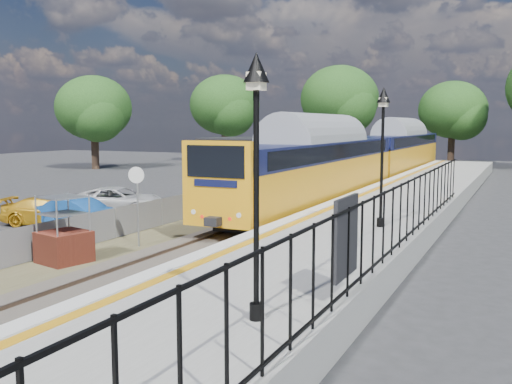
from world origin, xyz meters
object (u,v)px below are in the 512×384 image
Objects in this scene: car_blue at (81,213)px; victorian_lamp_north at (383,124)px; speed_sign at (137,193)px; train at (368,154)px; victorian_lamp_south at (256,125)px; brick_plinth at (64,231)px; car_yellow at (50,211)px; car_white at (119,200)px.

victorian_lamp_north is at bearing -86.98° from car_blue.
train is at bearing 68.05° from speed_sign.
victorian_lamp_south is at bearing -127.16° from car_blue.
victorian_lamp_south is at bearing -26.38° from brick_plinth.
train is (-5.30, 18.72, -1.96)m from victorian_lamp_north.
victorian_lamp_north is 1.12× the size of car_yellow.
victorian_lamp_north is 1.61× the size of speed_sign.
victorian_lamp_north is 14.54m from car_yellow.
car_yellow is at bearing -176.92° from victorian_lamp_north.
car_white is at bearing -29.43° from car_yellow.
victorian_lamp_south reaches higher than car_yellow.
victorian_lamp_north is at bearing 34.10° from brick_plinth.
victorian_lamp_north is (-0.20, 10.00, 0.00)m from victorian_lamp_south.
victorian_lamp_north is 0.11× the size of train.
car_blue is at bearing 127.95° from brick_plinth.
brick_plinth is at bearing -118.00° from speed_sign.
car_blue reaches higher than car_yellow.
car_yellow is at bearing 87.48° from car_blue.
victorian_lamp_south is 1.61× the size of speed_sign.
speed_sign is 0.75× the size of car_blue.
victorian_lamp_north is at bearing -118.85° from car_white.
car_blue is at bearing -176.22° from victorian_lamp_north.
speed_sign reaches higher than car_white.
car_blue is at bearing 143.60° from victorian_lamp_south.
victorian_lamp_south is 15.91m from car_blue.
victorian_lamp_north is 14.23m from car_white.
train reaches higher than car_white.
brick_plinth reaches higher than car_white.
brick_plinth reaches higher than car_blue.
car_yellow is (-1.78, 0.05, -0.03)m from car_blue.
victorian_lamp_south is at bearing -57.09° from speed_sign.
car_white is at bearing 16.12° from car_blue.
victorian_lamp_south is 10.00m from victorian_lamp_north.
brick_plinth is (-3.14, -24.43, -1.31)m from train.
victorian_lamp_north is at bearing 91.15° from victorian_lamp_south.
brick_plinth is 0.46× the size of car_white.
car_blue is (-12.27, -0.81, -3.67)m from victorian_lamp_north.
victorian_lamp_south is 19.19m from car_white.
brick_plinth is at bearing -145.90° from victorian_lamp_north.
car_yellow is at bearing 147.02° from victorian_lamp_south.
car_blue is 0.83× the size of car_white.
victorian_lamp_north is 10.70m from brick_plinth.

